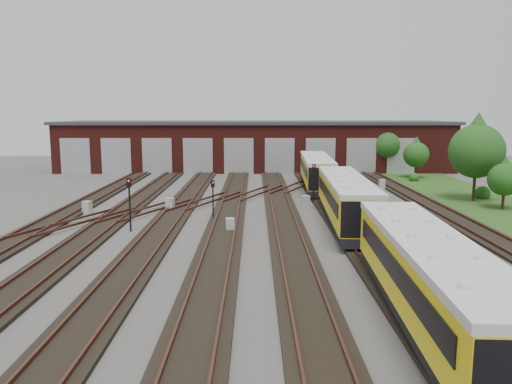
{
  "coord_description": "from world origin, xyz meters",
  "views": [
    {
      "loc": [
        -0.05,
        -26.94,
        7.51
      ],
      "look_at": [
        0.04,
        7.45,
        2.0
      ],
      "focal_mm": 35.0,
      "sensor_mm": 36.0,
      "label": 1
    }
  ],
  "objects": [
    {
      "name": "relay_cabinet_1",
      "position": [
        -12.53,
        9.54,
        0.49
      ],
      "size": [
        0.71,
        0.64,
        0.97
      ],
      "primitive_type": "cube",
      "rotation": [
        0.0,
        0.0,
        -0.31
      ],
      "color": "#ADAFB2",
      "rests_on": "ground"
    },
    {
      "name": "grass_verge",
      "position": [
        19.0,
        10.0,
        0.03
      ],
      "size": [
        8.0,
        55.0,
        0.05
      ],
      "primitive_type": "cube",
      "color": "#254818",
      "rests_on": "ground"
    },
    {
      "name": "relay_cabinet_0",
      "position": [
        -6.58,
        10.88,
        0.49
      ],
      "size": [
        0.7,
        0.63,
        0.99
      ],
      "primitive_type": "cube",
      "rotation": [
        0.0,
        0.0,
        -0.26
      ],
      "color": "#ADAFB2",
      "rests_on": "ground"
    },
    {
      "name": "bush_2",
      "position": [
        19.98,
        16.18,
        0.65
      ],
      "size": [
        1.31,
        1.31,
        1.31
      ],
      "primitive_type": "sphere",
      "color": "#144715",
      "rests_on": "ground"
    },
    {
      "name": "bush_1",
      "position": [
        17.49,
        27.38,
        0.55
      ],
      "size": [
        1.1,
        1.1,
        1.1
      ],
      "primitive_type": "sphere",
      "color": "#144715",
      "rests_on": "ground"
    },
    {
      "name": "relay_cabinet_2",
      "position": [
        -1.61,
        3.9,
        0.45
      ],
      "size": [
        0.57,
        0.49,
        0.89
      ],
      "primitive_type": "cube",
      "rotation": [
        0.0,
        0.0,
        0.09
      ],
      "color": "#ADAFB2",
      "rests_on": "ground"
    },
    {
      "name": "tree_3",
      "position": [
        19.24,
        11.1,
        2.7
      ],
      "size": [
        2.54,
        2.54,
        4.2
      ],
      "color": "#311E16",
      "rests_on": "ground"
    },
    {
      "name": "tree_0",
      "position": [
        16.22,
        35.0,
        3.97
      ],
      "size": [
        3.73,
        3.73,
        6.17
      ],
      "color": "#311E16",
      "rests_on": "ground"
    },
    {
      "name": "metro_train",
      "position": [
        6.0,
        5.64,
        1.82
      ],
      "size": [
        3.22,
        46.21,
        2.91
      ],
      "rotation": [
        0.0,
        0.0,
        -0.05
      ],
      "color": "black",
      "rests_on": "ground"
    },
    {
      "name": "tree_1",
      "position": [
        18.37,
        29.76,
        3.08
      ],
      "size": [
        2.89,
        2.89,
        4.79
      ],
      "color": "#311E16",
      "rests_on": "ground"
    },
    {
      "name": "signal_mast_0",
      "position": [
        -3.0,
        7.67,
        1.81
      ],
      "size": [
        0.28,
        0.26,
        2.8
      ],
      "rotation": [
        0.0,
        0.0,
        0.31
      ],
      "color": "black",
      "rests_on": "ground"
    },
    {
      "name": "ground",
      "position": [
        0.0,
        0.0,
        0.0
      ],
      "size": [
        120.0,
        120.0,
        0.0
      ],
      "primitive_type": "plane",
      "color": "#43413E",
      "rests_on": "ground"
    },
    {
      "name": "relay_cabinet_4",
      "position": [
        12.5,
        21.74,
        0.48
      ],
      "size": [
        0.61,
        0.52,
        0.96
      ],
      "primitive_type": "cube",
      "rotation": [
        0.0,
        0.0,
        0.07
      ],
      "color": "#ADAFB2",
      "rests_on": "ground"
    },
    {
      "name": "signal_mast_2",
      "position": [
        4.81,
        13.73,
        2.12
      ],
      "size": [
        0.3,
        0.29,
        3.3
      ],
      "rotation": [
        0.0,
        0.0,
        -0.26
      ],
      "color": "black",
      "rests_on": "ground"
    },
    {
      "name": "signal_mast_3",
      "position": [
        7.1,
        16.94,
        2.07
      ],
      "size": [
        0.28,
        0.26,
        3.25
      ],
      "rotation": [
        0.0,
        0.0,
        0.25
      ],
      "color": "black",
      "rests_on": "ground"
    },
    {
      "name": "signal_mast_1",
      "position": [
        -7.95,
        4.02,
        2.21
      ],
      "size": [
        0.31,
        0.29,
        3.44
      ],
      "rotation": [
        0.0,
        0.0,
        0.12
      ],
      "color": "black",
      "rests_on": "ground"
    },
    {
      "name": "track_network",
      "position": [
        -0.17,
        0.59,
        0.11
      ],
      "size": [
        30.4,
        70.0,
        0.33
      ],
      "color": "black",
      "rests_on": "ground"
    },
    {
      "name": "maintenance_shed",
      "position": [
        -0.01,
        39.97,
        3.2
      ],
      "size": [
        51.0,
        12.5,
        6.35
      ],
      "color": "#4D1613",
      "rests_on": "ground"
    },
    {
      "name": "relay_cabinet_3",
      "position": [
        3.98,
        11.99,
        0.49
      ],
      "size": [
        0.74,
        0.68,
        0.98
      ],
      "primitive_type": "cube",
      "rotation": [
        0.0,
        0.0,
        0.4
      ],
      "color": "#ADAFB2",
      "rests_on": "ground"
    },
    {
      "name": "tree_2",
      "position": [
        18.59,
        14.85,
        4.84
      ],
      "size": [
        4.54,
        4.54,
        7.53
      ],
      "color": "#311E16",
      "rests_on": "ground"
    }
  ]
}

